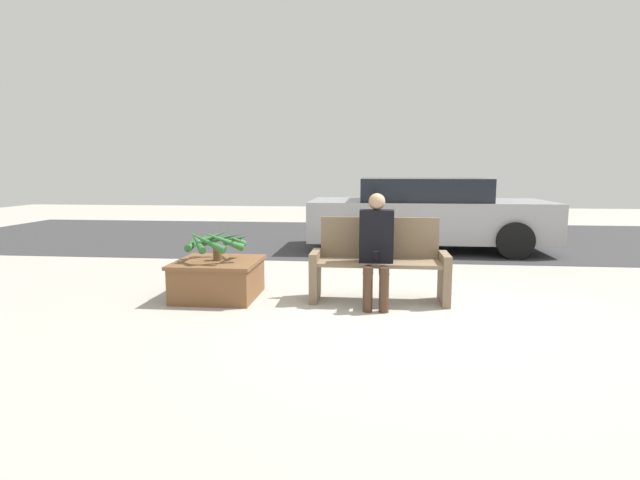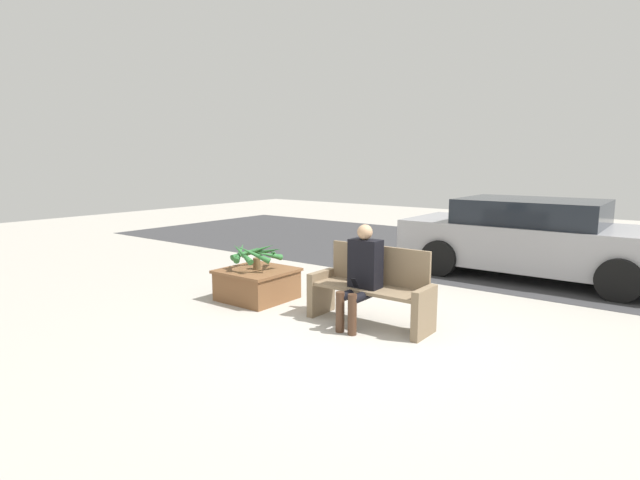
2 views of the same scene
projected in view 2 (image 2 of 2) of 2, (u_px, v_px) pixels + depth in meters
ground_plane at (370, 339)px, 5.57m from camera, size 30.00×30.00×0.00m
road_surface at (520, 259)px, 10.14m from camera, size 20.00×6.00×0.01m
bench at (372, 289)px, 6.05m from camera, size 1.54×0.49×0.94m
person_seated at (361, 272)px, 5.89m from camera, size 0.37×0.56×1.23m
planter_box at (257, 283)px, 7.13m from camera, size 0.95×0.94×0.44m
potted_plant at (256, 253)px, 7.08m from camera, size 0.76×0.75×0.41m
parked_car at (535, 238)px, 8.45m from camera, size 4.33×1.98×1.33m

